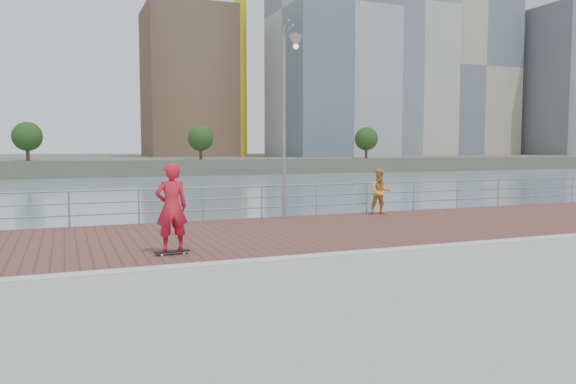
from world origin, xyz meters
name	(u,v)px	position (x,y,z in m)	size (l,w,h in m)	color
water	(321,345)	(0.00, 0.00, -2.00)	(400.00, 400.00, 0.00)	slate
brick_lane	(267,234)	(0.00, 3.60, 0.01)	(40.00, 6.80, 0.02)	brown
curb	(322,256)	(0.00, 0.00, 0.03)	(40.00, 0.40, 0.06)	#B7B5AD
far_shore	(89,162)	(0.00, 122.50, -0.75)	(320.00, 95.00, 2.50)	#4C5142
guardrail	(233,199)	(0.00, 7.00, 0.69)	(39.06, 0.06, 1.13)	#8C9EA8
street_lamp	(289,85)	(1.65, 6.04, 4.44)	(0.46, 1.32, 6.25)	gray
skateboard	(172,251)	(-3.03, 1.44, 0.09)	(0.78, 0.25, 0.09)	black
skateboarder	(171,207)	(-3.03, 1.44, 1.09)	(0.72, 0.47, 1.97)	red
bystander	(380,192)	(5.28, 6.28, 0.84)	(0.79, 0.62, 1.64)	gold
skyline	(240,40)	(30.00, 104.20, 24.98)	(233.00, 41.00, 70.61)	#ADA38E
shoreline_trees	(28,137)	(-9.88, 77.00, 3.96)	(109.16, 4.32, 5.76)	#473323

